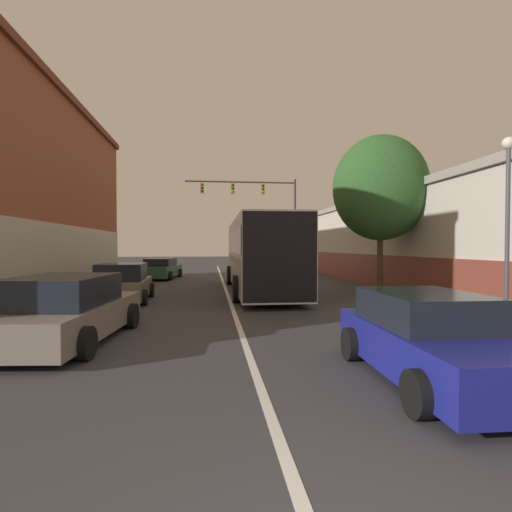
{
  "coord_description": "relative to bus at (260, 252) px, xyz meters",
  "views": [
    {
      "loc": [
        -0.72,
        -1.91,
        2.07
      ],
      "look_at": [
        1.21,
        15.04,
        1.66
      ],
      "focal_mm": 28.0,
      "sensor_mm": 36.0,
      "label": 1
    }
  ],
  "objects": [
    {
      "name": "hatchback_foreground",
      "position": [
        1.1,
        -12.42,
        -1.19
      ],
      "size": [
        1.98,
        4.0,
        1.34
      ],
      "rotation": [
        0.0,
        0.0,
        1.55
      ],
      "color": "navy",
      "rests_on": "ground_plane"
    },
    {
      "name": "bus",
      "position": [
        0.0,
        0.0,
        0.0
      ],
      "size": [
        2.88,
        11.65,
        3.24
      ],
      "rotation": [
        0.0,
        0.0,
        1.56
      ],
      "color": "silver",
      "rests_on": "ground_plane"
    },
    {
      "name": "traffic_signal_gantry",
      "position": [
        1.71,
        13.33,
        3.71
      ],
      "size": [
        8.79,
        0.36,
        7.45
      ],
      "color": "#333338",
      "rests_on": "ground_plane"
    },
    {
      "name": "lane_center_line",
      "position": [
        -1.53,
        0.54,
        -1.82
      ],
      "size": [
        0.14,
        45.62,
        0.01
      ],
      "color": "silver",
      "rests_on": "ground_plane"
    },
    {
      "name": "building_right_storefront",
      "position": [
        9.68,
        1.95,
        0.66
      ],
      "size": [
        7.8,
        25.61,
        4.73
      ],
      "color": "beige",
      "rests_on": "ground_plane"
    },
    {
      "name": "parked_car_left_mid",
      "position": [
        -5.53,
        -2.78,
        -1.16
      ],
      "size": [
        2.16,
        3.95,
        1.43
      ],
      "rotation": [
        0.0,
        0.0,
        1.61
      ],
      "color": "slate",
      "rests_on": "ground_plane"
    },
    {
      "name": "parked_car_left_far",
      "position": [
        -5.35,
        -9.24,
        -1.14
      ],
      "size": [
        2.48,
        4.8,
        1.44
      ],
      "rotation": [
        0.0,
        0.0,
        1.48
      ],
      "color": "slate",
      "rests_on": "ground_plane"
    },
    {
      "name": "parked_car_left_near",
      "position": [
        -5.38,
        7.86,
        -1.2
      ],
      "size": [
        2.39,
        4.87,
        1.31
      ],
      "rotation": [
        0.0,
        0.0,
        1.44
      ],
      "color": "#285633",
      "rests_on": "ground_plane"
    },
    {
      "name": "street_tree_near",
      "position": [
        4.75,
        -2.33,
        2.65
      ],
      "size": [
        3.94,
        3.55,
        6.65
      ],
      "color": "#4C3823",
      "rests_on": "ground_plane"
    },
    {
      "name": "street_lamp",
      "position": [
        4.76,
        -9.45,
        0.79
      ],
      "size": [
        0.3,
        0.3,
        4.66
      ],
      "color": "#47474C",
      "rests_on": "ground_plane"
    }
  ]
}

